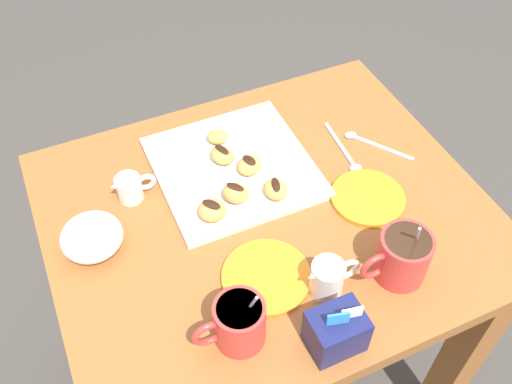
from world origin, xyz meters
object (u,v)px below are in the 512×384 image
dining_table (266,257)px  beignet_0 (276,190)px  chocolate_sauce_pitcher (130,187)px  saucer_orange_left (368,198)px  coffee_mug_red_left (402,256)px  sugar_caddy (336,331)px  beignet_5 (235,193)px  saucer_orange_right (266,277)px  ice_cream_bowl (91,235)px  beignet_2 (249,165)px  beignet_3 (217,137)px  pastry_plate_square (233,167)px  beignet_4 (212,210)px  coffee_mug_red_right (238,322)px  beignet_1 (222,155)px  cream_pitcher_white (328,277)px

dining_table → beignet_0: bearing=-142.2°
chocolate_sauce_pitcher → saucer_orange_left: bearing=155.1°
coffee_mug_red_left → sugar_caddy: coffee_mug_red_left is taller
beignet_5 → saucer_orange_right: bearing=84.5°
saucer_orange_right → beignet_5: beignet_5 is taller
chocolate_sauce_pitcher → saucer_orange_right: bearing=120.2°
dining_table → saucer_orange_left: saucer_orange_left is taller
ice_cream_bowl → beignet_2: size_ratio=2.11×
beignet_3 → dining_table: bearing=95.9°
saucer_orange_left → beignet_5: 0.27m
ice_cream_bowl → beignet_3: size_ratio=2.60×
pastry_plate_square → beignet_4: beignet_4 is taller
beignet_2 → coffee_mug_red_right: bearing=63.5°
coffee_mug_red_right → beignet_2: (-0.17, -0.33, -0.02)m
beignet_1 → beignet_4: same height
beignet_1 → beignet_3: (-0.01, -0.06, -0.00)m
pastry_plate_square → beignet_1: 0.04m
dining_table → chocolate_sauce_pitcher: bearing=-31.9°
beignet_5 → dining_table: bearing=140.0°
saucer_orange_right → beignet_0: (-0.10, -0.16, 0.03)m
pastry_plate_square → beignet_1: bearing=-50.8°
dining_table → coffee_mug_red_left: size_ratio=5.73×
beignet_3 → chocolate_sauce_pitcher: bearing=17.0°
dining_table → sugar_caddy: (0.02, 0.30, 0.20)m
saucer_orange_left → beignet_2: 0.25m
beignet_1 → sugar_caddy: bearing=91.9°
coffee_mug_red_right → saucer_orange_left: 0.40m
sugar_caddy → beignet_2: (-0.03, -0.41, -0.01)m
ice_cream_bowl → dining_table: bearing=170.9°
dining_table → beignet_2: size_ratio=15.57×
cream_pitcher_white → ice_cream_bowl: size_ratio=0.89×
beignet_2 → beignet_5: bearing=47.2°
dining_table → beignet_2: beignet_2 is taller
beignet_1 → beignet_5: 0.11m
dining_table → sugar_caddy: sugar_caddy is taller
coffee_mug_red_left → beignet_4: (0.26, -0.25, -0.02)m
coffee_mug_red_right → beignet_2: coffee_mug_red_right is taller
coffee_mug_red_left → beignet_2: coffee_mug_red_left is taller
beignet_2 → beignet_3: same height
pastry_plate_square → beignet_4: size_ratio=5.71×
sugar_caddy → beignet_3: sugar_caddy is taller
cream_pitcher_white → beignet_4: size_ratio=1.88×
dining_table → beignet_3: 0.29m
saucer_orange_left → cream_pitcher_white: bearing=40.3°
cream_pitcher_white → dining_table: bearing=-84.6°
saucer_orange_left → dining_table: bearing=-15.4°
saucer_orange_left → beignet_0: 0.19m
coffee_mug_red_left → chocolate_sauce_pitcher: coffee_mug_red_left is taller
coffee_mug_red_left → saucer_orange_right: size_ratio=0.92×
cream_pitcher_white → beignet_2: size_ratio=1.88×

